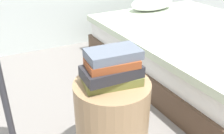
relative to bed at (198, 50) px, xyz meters
name	(u,v)px	position (x,y,z in m)	size (l,w,h in m)	color
bed	(198,50)	(0.00, 0.00, 0.00)	(1.62, 2.07, 0.62)	#4C3828
side_table	(112,126)	(-1.30, -0.69, 0.05)	(0.41, 0.41, 0.56)	tan
book_olive	(112,79)	(-1.30, -0.69, 0.35)	(0.29, 0.18, 0.05)	olive
book_charcoal	(112,72)	(-1.31, -0.70, 0.41)	(0.29, 0.17, 0.06)	#28282D
book_rust	(112,63)	(-1.30, -0.70, 0.45)	(0.25, 0.15, 0.04)	#994723
book_slate	(113,54)	(-1.29, -0.69, 0.50)	(0.27, 0.16, 0.05)	slate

